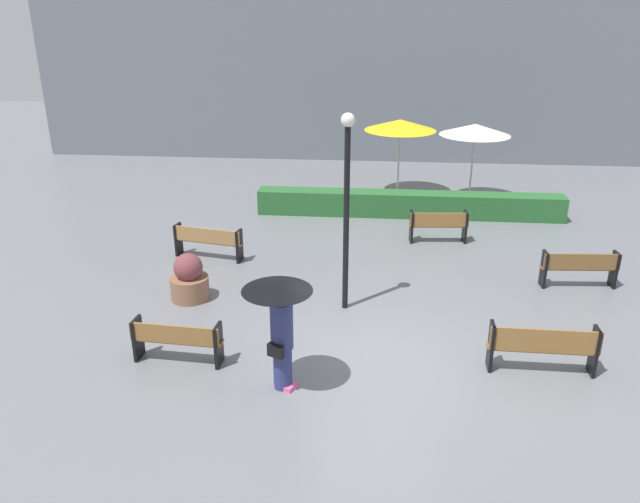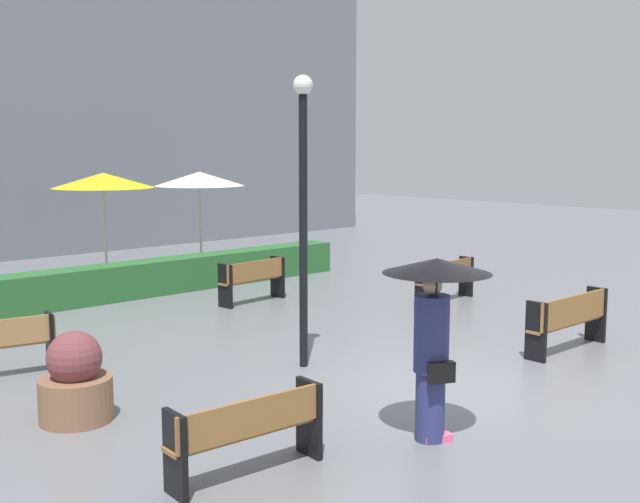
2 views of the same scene
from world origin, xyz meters
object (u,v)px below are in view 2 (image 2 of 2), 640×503
at_px(bench_near_left, 248,429).
at_px(lamp_post, 303,192).
at_px(planter_pot, 75,382).
at_px(patio_umbrella_white, 200,179).
at_px(bench_near_right, 570,318).
at_px(bench_far_right, 446,277).
at_px(bench_back_row, 253,278).
at_px(pedestrian_with_umbrella, 434,315).
at_px(patio_umbrella_yellow, 103,181).

distance_m(bench_near_left, lamp_post, 4.33).
xyz_separation_m(planter_pot, patio_umbrella_white, (7.08, 7.86, 1.91)).
xyz_separation_m(lamp_post, patio_umbrella_white, (3.65, 7.98, -0.16)).
distance_m(bench_near_right, bench_far_right, 4.09).
height_order(bench_near_left, patio_umbrella_white, patio_umbrella_white).
height_order(bench_near_right, patio_umbrella_white, patio_umbrella_white).
height_order(bench_back_row, planter_pot, planter_pot).
bearing_deg(bench_far_right, bench_near_right, -114.54).
height_order(bench_near_left, bench_back_row, bench_back_row).
height_order(pedestrian_with_umbrella, patio_umbrella_yellow, patio_umbrella_yellow).
bearing_deg(lamp_post, patio_umbrella_white, 65.43).
bearing_deg(bench_back_row, bench_near_right, -78.71).
height_order(planter_pot, patio_umbrella_yellow, patio_umbrella_yellow).
bearing_deg(bench_far_right, bench_near_left, -154.06).
distance_m(pedestrian_with_umbrella, planter_pot, 4.20).
relative_size(patio_umbrella_yellow, patio_umbrella_white, 1.00).
bearing_deg(pedestrian_with_umbrella, patio_umbrella_yellow, 79.11).
distance_m(lamp_post, patio_umbrella_yellow, 8.61).
height_order(bench_near_right, lamp_post, lamp_post).
bearing_deg(bench_far_right, bench_back_row, 138.50).
height_order(planter_pot, patio_umbrella_white, patio_umbrella_white).
bearing_deg(bench_near_right, bench_back_row, 101.29).
bearing_deg(pedestrian_with_umbrella, bench_near_left, 162.21).
height_order(bench_near_left, pedestrian_with_umbrella, pedestrian_with_umbrella).
bearing_deg(planter_pot, patio_umbrella_white, 47.99).
distance_m(bench_near_left, bench_far_right, 9.10).
relative_size(bench_far_right, patio_umbrella_yellow, 0.68).
bearing_deg(pedestrian_with_umbrella, bench_near_right, 11.33).
bearing_deg(patio_umbrella_yellow, bench_far_right, -60.53).
relative_size(pedestrian_with_umbrella, patio_umbrella_white, 0.79).
relative_size(bench_back_row, patio_umbrella_white, 0.63).
xyz_separation_m(bench_far_right, patio_umbrella_white, (-1.62, 6.47, 1.86)).
bearing_deg(patio_umbrella_yellow, planter_pot, -119.54).
distance_m(pedestrian_with_umbrella, lamp_post, 3.43).
xyz_separation_m(pedestrian_with_umbrella, lamp_post, (0.91, 3.10, 1.13)).
height_order(bench_back_row, pedestrian_with_umbrella, pedestrian_with_umbrella).
distance_m(bench_near_right, pedestrian_with_umbrella, 4.66).
bearing_deg(planter_pot, bench_back_row, 34.93).
relative_size(bench_far_right, planter_pot, 1.63).
xyz_separation_m(bench_near_left, patio_umbrella_yellow, (4.23, 10.97, 1.91)).
height_order(bench_near_left, planter_pot, planter_pot).
xyz_separation_m(lamp_post, patio_umbrella_yellow, (1.32, 8.51, -0.14)).
height_order(bench_near_right, pedestrian_with_umbrella, pedestrian_with_umbrella).
bearing_deg(bench_near_left, bench_near_right, 2.30).
height_order(bench_near_right, bench_far_right, bench_near_right).
bearing_deg(lamp_post, pedestrian_with_umbrella, -106.38).
distance_m(bench_near_left, bench_back_row, 8.41).
bearing_deg(bench_near_right, patio_umbrella_yellow, 101.89).
distance_m(bench_far_right, patio_umbrella_yellow, 8.25).
bearing_deg(lamp_post, bench_back_row, 60.78).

